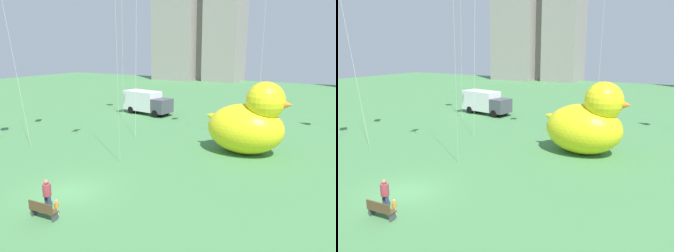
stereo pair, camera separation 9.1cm
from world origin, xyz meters
The scene contains 7 objects.
ground_plane centered at (0.00, 0.00, 0.00)m, with size 140.00×140.00×0.00m, color #4A854C.
park_bench centered at (1.18, -2.76, 0.47)m, with size 1.54×0.57×0.90m.
person_adult centered at (0.76, -2.08, 0.95)m, with size 0.42×0.42×1.72m.
person_child centered at (1.56, -2.23, 0.49)m, with size 0.22×0.22×0.88m.
giant_inflatable_duck centered at (6.70, 12.36, 2.44)m, with size 6.91×4.43×5.73m.
box_truck centered at (-8.99, 21.56, 1.45)m, with size 6.69×3.20×2.85m.
city_skyline centered at (-2.04, 67.74, 17.69)m, with size 70.66×14.26×38.69m.
Camera 2 is at (13.85, -12.22, 8.15)m, focal length 35.05 mm.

